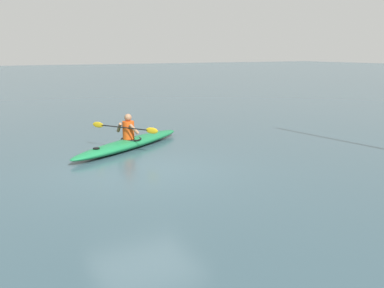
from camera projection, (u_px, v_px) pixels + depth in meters
The scene contains 3 objects.
ground_plane at pixel (144, 172), 10.29m from camera, with size 160.00×160.00×0.00m, color #334C56.
kayak at pixel (130, 143), 12.73m from camera, with size 4.40×3.03×0.28m.
kayaker at pixel (128, 128), 12.58m from camera, with size 1.24×2.02×0.73m.
Camera 1 is at (3.81, 9.24, 2.79)m, focal length 40.92 mm.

